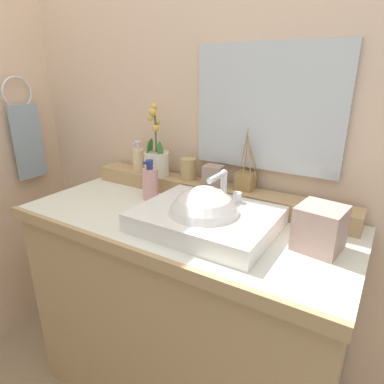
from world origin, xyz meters
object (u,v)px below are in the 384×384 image
at_px(potted_plant, 156,159).
at_px(hand_towel, 28,142).
at_px(soap_bar, 190,192).
at_px(lotion_bottle, 150,183).
at_px(tissue_box, 320,228).
at_px(soap_dispenser, 139,158).
at_px(trinket_box, 213,176).
at_px(tumbler_cup, 188,169).
at_px(sink_basin, 205,221).
at_px(reed_diffuser, 246,180).

bearing_deg(potted_plant, hand_towel, -171.18).
bearing_deg(hand_towel, soap_bar, -0.53).
height_order(lotion_bottle, tissue_box, lotion_bottle).
bearing_deg(soap_dispenser, potted_plant, -13.50).
bearing_deg(soap_dispenser, hand_towel, -166.68).
xyz_separation_m(potted_plant, lotion_bottle, (0.05, -0.11, -0.07)).
bearing_deg(soap_bar, hand_towel, 179.47).
height_order(potted_plant, hand_towel, potted_plant).
bearing_deg(soap_dispenser, trinket_box, -3.40).
height_order(tumbler_cup, hand_towel, hand_towel).
bearing_deg(sink_basin, reed_diffuser, 84.08).
relative_size(sink_basin, potted_plant, 1.46).
bearing_deg(trinket_box, tissue_box, -27.70).
relative_size(sink_basin, tissue_box, 3.36).
height_order(trinket_box, hand_towel, hand_towel).
relative_size(potted_plant, tumbler_cup, 3.47).
height_order(sink_basin, hand_towel, hand_towel).
distance_m(sink_basin, potted_plant, 0.46).
relative_size(reed_diffuser, lotion_bottle, 1.45).
relative_size(soap_dispenser, reed_diffuser, 0.55).
bearing_deg(reed_diffuser, sink_basin, -95.92).
bearing_deg(trinket_box, potted_plant, 174.65).
relative_size(sink_basin, reed_diffuser, 1.88).
bearing_deg(trinket_box, lotion_bottle, -160.96).
distance_m(sink_basin, soap_bar, 0.17).
relative_size(soap_dispenser, hand_towel, 0.35).
bearing_deg(lotion_bottle, sink_basin, -20.94).
relative_size(trinket_box, lotion_bottle, 0.50).
bearing_deg(tissue_box, soap_dispenser, 167.03).
xyz_separation_m(sink_basin, potted_plant, (-0.38, 0.24, 0.11)).
bearing_deg(soap_bar, potted_plant, 153.69).
xyz_separation_m(tumbler_cup, tissue_box, (0.59, -0.20, -0.05)).
bearing_deg(soap_bar, trinket_box, 78.57).
bearing_deg(soap_bar, soap_dispenser, 157.75).
distance_m(tumbler_cup, lotion_bottle, 0.17).
relative_size(soap_dispenser, tumbler_cup, 1.50).
height_order(soap_bar, soap_dispenser, soap_dispenser).
bearing_deg(soap_dispenser, tissue_box, -12.97).
relative_size(potted_plant, tissue_box, 2.29).
height_order(sink_basin, soap_dispenser, soap_dispenser).
xyz_separation_m(potted_plant, tissue_box, (0.74, -0.17, -0.08)).
relative_size(tissue_box, hand_towel, 0.36).
bearing_deg(sink_basin, tissue_box, 10.53).
xyz_separation_m(potted_plant, soap_dispenser, (-0.13, 0.03, -0.02)).
bearing_deg(soap_bar, tumbler_cup, 124.86).
bearing_deg(potted_plant, tissue_box, -12.87).
bearing_deg(sink_basin, trinket_box, 112.36).
relative_size(tumbler_cup, tissue_box, 0.66).
distance_m(tumbler_cup, hand_towel, 0.92).
relative_size(tumbler_cup, hand_towel, 0.24).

